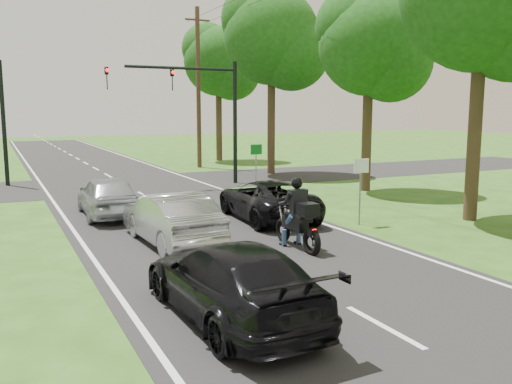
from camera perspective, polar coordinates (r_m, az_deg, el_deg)
ground at (r=12.83m, az=1.83°, el=-7.85°), size 140.00×140.00×0.00m
road at (r=21.96m, az=-10.41°, el=-1.07°), size 8.00×100.00×0.01m
cross_road at (r=27.73m, az=-13.76°, el=0.81°), size 60.00×7.00×0.01m
motorcycle_rider at (r=14.30m, az=4.48°, el=-3.02°), size 0.63×2.24×1.93m
dark_suv at (r=18.20m, az=1.12°, el=-0.77°), size 2.51×4.89×1.32m
silver_sedan at (r=14.94m, az=-8.91°, el=-2.73°), size 1.74×4.41×1.43m
silver_suv at (r=19.32m, az=-15.36°, el=-0.37°), size 1.80×4.24×1.43m
dark_car_behind at (r=9.58m, az=-2.64°, el=-9.28°), size 2.07×4.74×1.36m
traffic_signal at (r=26.49m, az=-5.97°, el=9.62°), size 6.38×0.44×6.00m
signal_pole_far at (r=28.90m, az=-25.03°, el=6.53°), size 0.20×0.20×6.00m
utility_pole_far at (r=35.02m, az=-6.09°, el=10.90°), size 1.60×0.28×10.00m
sign_white at (r=17.48m, az=10.98°, el=1.75°), size 0.55×0.07×2.12m
sign_green at (r=24.40m, az=0.02°, el=3.80°), size 0.55×0.07×2.12m
tree_row_c at (r=25.19m, az=12.60°, el=14.31°), size 4.80×4.65×8.76m
tree_row_d at (r=31.61m, az=2.37°, el=15.47°), size 5.76×5.58×10.45m
tree_row_e at (r=39.83m, az=-3.48°, el=13.16°), size 5.28×5.12×9.61m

